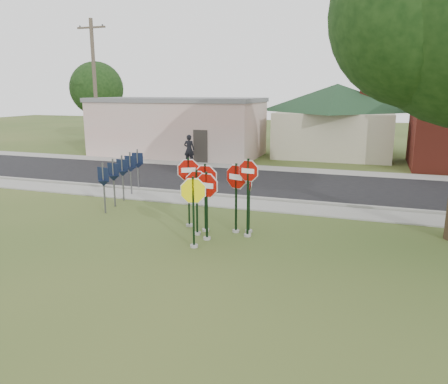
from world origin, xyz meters
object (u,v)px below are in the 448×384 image
(stop_sign_yellow, at_px, (193,203))
(utility_pole_near, at_px, (95,87))
(stop_sign_left, at_px, (197,194))
(pedestrian, at_px, (189,150))
(stop_sign_center, at_px, (207,197))

(stop_sign_yellow, bearing_deg, utility_pole_near, 132.35)
(stop_sign_left, bearing_deg, pedestrian, 114.43)
(stop_sign_center, relative_size, stop_sign_left, 1.01)
(stop_sign_left, height_order, pedestrian, stop_sign_left)
(stop_sign_yellow, distance_m, pedestrian, 15.23)
(stop_sign_yellow, xyz_separation_m, utility_pole_near, (-13.78, 15.12, 3.56))
(utility_pole_near, bearing_deg, stop_sign_left, -46.13)
(stop_sign_center, height_order, utility_pole_near, utility_pole_near)
(stop_sign_center, distance_m, pedestrian, 14.55)
(stop_sign_yellow, distance_m, stop_sign_left, 1.22)
(stop_sign_yellow, bearing_deg, stop_sign_left, 107.51)
(stop_sign_center, xyz_separation_m, utility_pole_near, (-13.90, 14.31, 3.54))
(stop_sign_center, relative_size, stop_sign_yellow, 1.01)
(stop_sign_center, xyz_separation_m, pedestrian, (-6.28, 13.12, -0.41))
(pedestrian, bearing_deg, stop_sign_center, 111.59)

